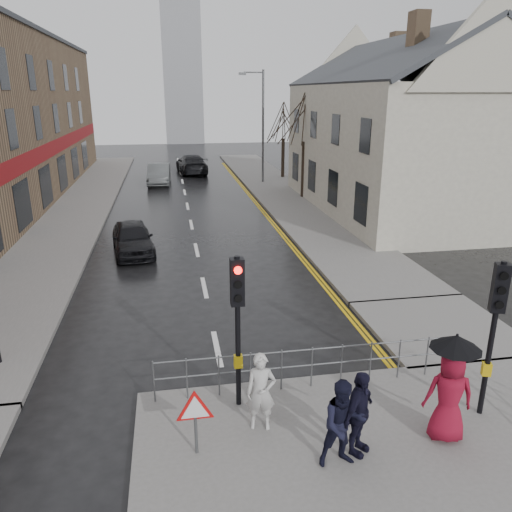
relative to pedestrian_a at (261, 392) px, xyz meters
name	(u,v)px	position (x,y,z in m)	size (l,w,h in m)	color
ground	(231,416)	(-0.53, 0.66, -0.96)	(120.00, 120.00, 0.00)	black
left_pavement	(81,202)	(-7.03, 23.66, -0.89)	(4.00, 44.00, 0.14)	#605E5B
right_pavement	(278,190)	(5.97, 25.66, -0.89)	(4.00, 40.00, 0.14)	#605E5B
pavement_bridge_right	(438,327)	(5.97, 3.66, -0.89)	(4.00, 4.20, 0.14)	#605E5B
building_right_cream	(401,126)	(11.47, 18.66, 3.82)	(9.00, 16.40, 10.10)	beige
church_tower	(182,73)	(0.97, 62.66, 8.04)	(5.00, 5.00, 18.00)	gray
traffic_signal_near_left	(238,306)	(-0.33, 0.86, 1.50)	(0.28, 0.27, 3.40)	black
traffic_signal_near_right	(496,313)	(4.67, -0.34, 1.50)	(0.34, 0.33, 3.40)	black
guard_railing_front	(312,358)	(1.42, 1.26, -0.10)	(7.14, 0.04, 1.00)	#595B5E
warning_sign	(195,412)	(-1.33, -0.55, 0.08)	(0.80, 0.07, 1.35)	#595B5E
street_lamp	(261,119)	(5.29, 28.66, 3.75)	(1.83, 0.25, 8.00)	#595B5E
tree_near	(305,117)	(6.97, 22.66, 4.18)	(2.40, 2.40, 6.58)	#2E231A
tree_far	(284,122)	(7.47, 30.66, 3.46)	(2.40, 2.40, 5.64)	#2E231A
pedestrian_a	(261,392)	(0.00, 0.00, 0.00)	(0.60, 0.39, 1.64)	#BAB9B5
pedestrian_b	(343,424)	(1.26, -1.29, 0.03)	(0.83, 0.65, 1.71)	black
pedestrian_with_umbrella	(450,385)	(3.49, -0.94, 0.35)	(1.05, 0.96, 2.23)	maroon
pedestrian_d	(359,413)	(1.64, -1.04, 0.03)	(1.00, 0.41, 1.70)	black
car_parked	(133,238)	(-3.23, 12.66, -0.27)	(1.62, 4.03, 1.37)	black
car_mid	(159,174)	(-2.26, 29.76, -0.21)	(1.58, 4.53, 1.49)	#4E5254
car_far	(192,164)	(0.42, 34.53, -0.16)	(2.23, 5.49, 1.59)	black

